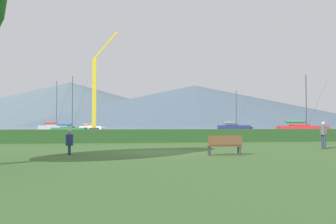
% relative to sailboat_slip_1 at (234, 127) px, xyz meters
% --- Properties ---
extents(ground_plane, '(1000.00, 1000.00, 0.00)m').
position_rel_sailboat_slip_1_xyz_m(ground_plane, '(-28.19, -71.54, -0.75)').
color(ground_plane, '#3D602D').
extents(harbor_water, '(320.00, 246.00, 0.00)m').
position_rel_sailboat_slip_1_xyz_m(harbor_water, '(-28.19, 65.46, -0.75)').
color(harbor_water, gray).
rests_on(harbor_water, ground_plane).
extents(hedge_line, '(80.00, 1.20, 1.08)m').
position_rel_sailboat_slip_1_xyz_m(hedge_line, '(-28.19, -60.54, -0.21)').
color(hedge_line, '#284C23').
rests_on(hedge_line, ground_plane).
extents(sailboat_slip_1, '(9.29, 3.66, 10.05)m').
position_rel_sailboat_slip_1_xyz_m(sailboat_slip_1, '(0.00, 0.00, 0.00)').
color(sailboat_slip_1, navy).
rests_on(sailboat_slip_1, harbor_water).
extents(sailboat_slip_2, '(7.33, 3.13, 9.63)m').
position_rel_sailboat_slip_1_xyz_m(sailboat_slip_2, '(-36.26, 16.42, -0.14)').
color(sailboat_slip_2, white).
rests_on(sailboat_slip_2, harbor_water).
extents(sailboat_slip_3, '(8.82, 3.43, 12.72)m').
position_rel_sailboat_slip_1_xyz_m(sailboat_slip_3, '(-45.32, 9.11, -0.01)').
color(sailboat_slip_3, '#9E9EA3').
rests_on(sailboat_slip_3, harbor_water).
extents(sailboat_slip_4, '(9.39, 4.29, 9.87)m').
position_rel_sailboat_slip_1_xyz_m(sailboat_slip_4, '(1.10, -32.48, 0.00)').
color(sailboat_slip_4, red).
rests_on(sailboat_slip_4, harbor_water).
extents(sailboat_slip_5, '(6.94, 3.29, 9.79)m').
position_rel_sailboat_slip_1_xyz_m(sailboat_slip_5, '(-37.80, -24.82, -0.17)').
color(sailboat_slip_5, '#236B38').
rests_on(sailboat_slip_5, harbor_water).
extents(park_bench_near_path, '(1.65, 0.52, 0.95)m').
position_rel_sailboat_slip_1_xyz_m(park_bench_near_path, '(-25.35, -74.01, -0.22)').
color(park_bench_near_path, brown).
rests_on(park_bench_near_path, ground_plane).
extents(person_seated_viewer, '(0.36, 0.57, 1.25)m').
position_rel_sailboat_slip_1_xyz_m(person_seated_viewer, '(-32.74, -72.62, -0.06)').
color(person_seated_viewer, '#2D3347').
rests_on(person_seated_viewer, ground_plane).
extents(person_standing_walker, '(0.36, 0.56, 1.65)m').
position_rel_sailboat_slip_1_xyz_m(person_standing_walker, '(-18.09, -70.44, 0.22)').
color(person_standing_walker, '#2D3347').
rests_on(person_standing_walker, ground_plane).
extents(dock_crane, '(5.69, 2.00, 20.51)m').
position_rel_sailboat_slip_1_xyz_m(dock_crane, '(-34.01, -14.50, 5.95)').
color(dock_crane, '#333338').
rests_on(dock_crane, ground_plane).
extents(distant_hill_central_peak, '(336.59, 336.59, 47.28)m').
position_rel_sailboat_slip_1_xyz_m(distant_hill_central_peak, '(-75.25, 327.03, 22.89)').
color(distant_hill_central_peak, slate).
rests_on(distant_hill_central_peak, ground_plane).
extents(distant_hill_east_ridge, '(328.29, 328.29, 37.64)m').
position_rel_sailboat_slip_1_xyz_m(distant_hill_east_ridge, '(44.80, 248.01, 18.07)').
color(distant_hill_east_ridge, '#4C6070').
rests_on(distant_hill_east_ridge, ground_plane).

